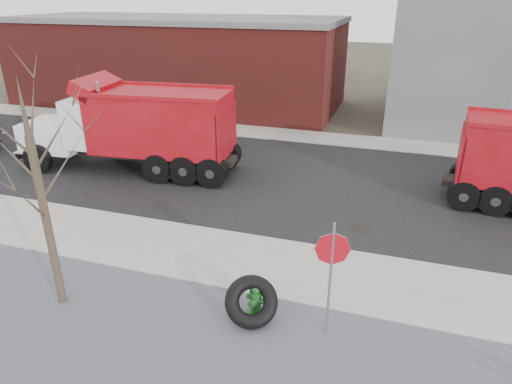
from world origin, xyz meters
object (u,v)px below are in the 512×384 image
(truck_tire, at_px, (251,302))
(stop_sign, at_px, (332,260))
(dump_truck_red_b, at_px, (135,125))
(fire_hydrant, at_px, (256,301))

(truck_tire, xyz_separation_m, stop_sign, (1.62, 0.14, 1.28))
(dump_truck_red_b, bearing_deg, stop_sign, 135.18)
(fire_hydrant, relative_size, stop_sign, 0.32)
(fire_hydrant, distance_m, truck_tire, 0.26)
(truck_tire, bearing_deg, dump_truck_red_b, 134.50)
(truck_tire, relative_size, dump_truck_red_b, 0.17)
(truck_tire, height_order, dump_truck_red_b, dump_truck_red_b)
(fire_hydrant, xyz_separation_m, dump_truck_red_b, (-7.26, 7.12, 1.48))
(dump_truck_red_b, bearing_deg, truck_tire, 128.87)
(fire_hydrant, relative_size, truck_tire, 0.57)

